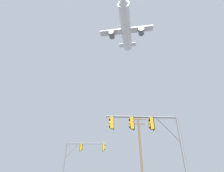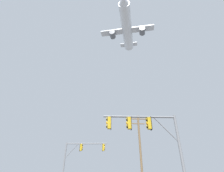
# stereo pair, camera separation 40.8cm
# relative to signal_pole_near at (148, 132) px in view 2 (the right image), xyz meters

# --- Properties ---
(signal_pole_near) EXTENTS (5.75, 0.57, 5.89)m
(signal_pole_near) POSITION_rel_signal_pole_near_xyz_m (0.00, 0.00, 0.00)
(signal_pole_near) COLOR slate
(signal_pole_near) RESTS_ON ground
(signal_pole_far) EXTENTS (5.84, 0.78, 5.97)m
(signal_pole_far) POSITION_rel_signal_pole_near_xyz_m (-6.23, 12.75, -0.06)
(signal_pole_far) COLOR slate
(signal_pole_far) RESTS_ON ground
(utility_pole) EXTENTS (2.20, 0.28, 9.57)m
(utility_pole) POSITION_rel_signal_pole_near_xyz_m (1.92, 10.95, 0.52)
(utility_pole) COLOR brown
(utility_pole) RESTS_ON ground
(airplane) EXTENTS (20.11, 26.03, 7.13)m
(airplane) POSITION_rel_signal_pole_near_xyz_m (5.43, 32.87, 46.82)
(airplane) COLOR white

